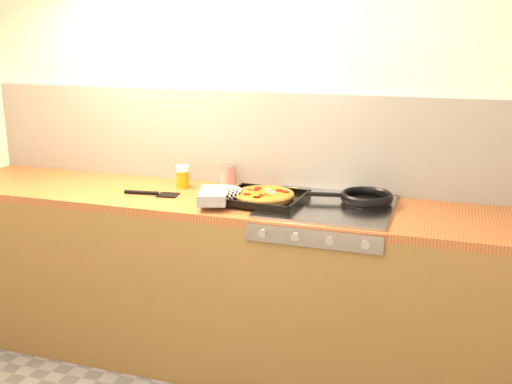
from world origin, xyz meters
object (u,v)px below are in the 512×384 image
(frying_pan, at_px, (365,198))
(juice_glass, at_px, (183,176))
(tomato_can, at_px, (227,177))
(pizza_on_tray, at_px, (251,195))

(frying_pan, relative_size, juice_glass, 3.63)
(tomato_can, bearing_deg, juice_glass, -162.05)
(pizza_on_tray, xyz_separation_m, tomato_can, (-0.21, 0.25, 0.02))
(pizza_on_tray, bearing_deg, tomato_can, 130.47)
(frying_pan, relative_size, tomato_can, 3.66)
(tomato_can, bearing_deg, frying_pan, -8.57)
(pizza_on_tray, relative_size, juice_glass, 4.26)
(frying_pan, distance_m, juice_glass, 0.97)
(frying_pan, distance_m, tomato_can, 0.75)
(frying_pan, bearing_deg, tomato_can, 171.43)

